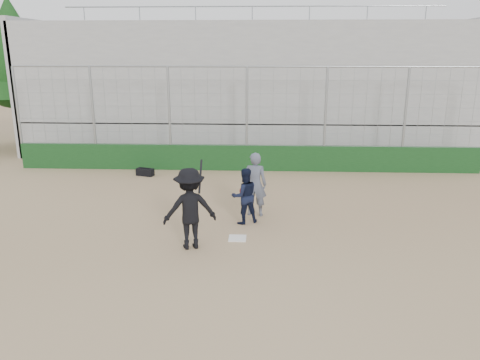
{
  "coord_description": "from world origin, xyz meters",
  "views": [
    {
      "loc": [
        0.58,
        -10.95,
        4.6
      ],
      "look_at": [
        0.0,
        1.4,
        1.15
      ],
      "focal_mm": 35.0,
      "sensor_mm": 36.0,
      "label": 1
    }
  ],
  "objects_px": {
    "batter_at_plate": "(190,209)",
    "equipment_bag": "(145,172)",
    "catcher_crouched": "(245,205)",
    "umpire": "(255,187)"
  },
  "relations": [
    {
      "from": "catcher_crouched",
      "to": "umpire",
      "type": "distance_m",
      "value": 0.79
    },
    {
      "from": "umpire",
      "to": "equipment_bag",
      "type": "height_order",
      "value": "umpire"
    },
    {
      "from": "batter_at_plate",
      "to": "equipment_bag",
      "type": "distance_m",
      "value": 7.13
    },
    {
      "from": "batter_at_plate",
      "to": "umpire",
      "type": "bearing_deg",
      "value": 57.33
    },
    {
      "from": "batter_at_plate",
      "to": "equipment_bag",
      "type": "bearing_deg",
      "value": 112.56
    },
    {
      "from": "catcher_crouched",
      "to": "equipment_bag",
      "type": "height_order",
      "value": "catcher_crouched"
    },
    {
      "from": "batter_at_plate",
      "to": "catcher_crouched",
      "type": "height_order",
      "value": "batter_at_plate"
    },
    {
      "from": "catcher_crouched",
      "to": "umpire",
      "type": "xyz_separation_m",
      "value": [
        0.27,
        0.67,
        0.3
      ]
    },
    {
      "from": "batter_at_plate",
      "to": "catcher_crouched",
      "type": "xyz_separation_m",
      "value": [
        1.24,
        1.67,
        -0.45
      ]
    },
    {
      "from": "catcher_crouched",
      "to": "equipment_bag",
      "type": "xyz_separation_m",
      "value": [
        -3.95,
        4.87,
        -0.39
      ]
    }
  ]
}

